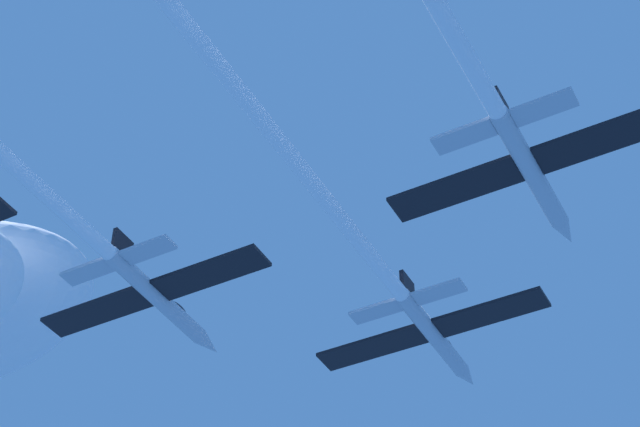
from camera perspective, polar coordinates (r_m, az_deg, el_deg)
The scene contains 3 objects.
jet_lead at distance 63.45m, azimuth 0.99°, elevation -0.13°, with size 16.12×49.27×2.67m.
jet_left_wing at distance 63.35m, azimuth -14.01°, elevation 0.82°, with size 16.12×42.33×2.67m.
jet_right_wing at distance 53.14m, azimuth 6.65°, elevation 9.99°, with size 16.12×44.85×2.67m.
Camera 1 is at (22.36, -56.41, -41.30)m, focal length 60.96 mm.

